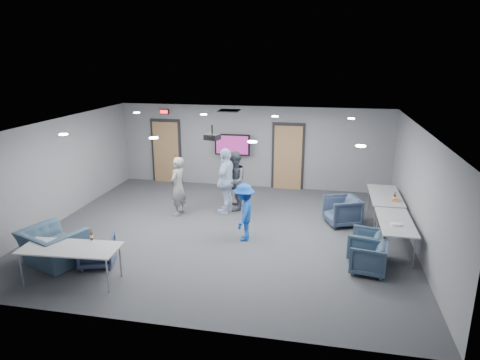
% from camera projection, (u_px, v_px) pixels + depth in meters
% --- Properties ---
extents(floor, '(9.00, 9.00, 0.00)m').
position_uv_depth(floor, '(225.00, 231.00, 10.78)').
color(floor, '#37393E').
rests_on(floor, ground).
extents(ceiling, '(9.00, 9.00, 0.00)m').
position_uv_depth(ceiling, '(223.00, 125.00, 10.02)').
color(ceiling, silver).
rests_on(ceiling, wall_back).
extents(wall_back, '(9.00, 0.02, 2.70)m').
position_uv_depth(wall_back, '(252.00, 147.00, 14.17)').
color(wall_back, slate).
rests_on(wall_back, floor).
extents(wall_front, '(9.00, 0.02, 2.70)m').
position_uv_depth(wall_front, '(164.00, 251.00, 6.64)').
color(wall_front, slate).
rests_on(wall_front, floor).
extents(wall_left, '(0.02, 8.00, 2.70)m').
position_uv_depth(wall_left, '(58.00, 171.00, 11.26)').
color(wall_left, slate).
rests_on(wall_left, floor).
extents(wall_right, '(0.02, 8.00, 2.70)m').
position_uv_depth(wall_right, '(420.00, 191.00, 9.55)').
color(wall_right, slate).
rests_on(wall_right, floor).
extents(door_left, '(1.06, 0.17, 2.24)m').
position_uv_depth(door_left, '(166.00, 152.00, 14.77)').
color(door_left, black).
rests_on(door_left, wall_back).
extents(door_right, '(1.06, 0.17, 2.24)m').
position_uv_depth(door_right, '(288.00, 157.00, 13.97)').
color(door_right, black).
rests_on(door_right, wall_back).
extents(exit_sign, '(0.32, 0.08, 0.16)m').
position_uv_depth(exit_sign, '(164.00, 112.00, 14.36)').
color(exit_sign, black).
rests_on(exit_sign, wall_back).
extents(hvac_diffuser, '(0.60, 0.60, 0.03)m').
position_uv_depth(hvac_diffuser, '(229.00, 111.00, 12.76)').
color(hvac_diffuser, black).
rests_on(hvac_diffuser, ceiling).
extents(downlights, '(6.18, 3.78, 0.02)m').
position_uv_depth(downlights, '(223.00, 126.00, 10.03)').
color(downlights, white).
rests_on(downlights, ceiling).
extents(person_a, '(0.50, 0.66, 1.64)m').
position_uv_depth(person_a, '(178.00, 186.00, 11.72)').
color(person_a, gray).
rests_on(person_a, floor).
extents(person_b, '(0.77, 0.92, 1.70)m').
position_uv_depth(person_b, '(234.00, 181.00, 12.09)').
color(person_b, '#4C515C').
rests_on(person_b, floor).
extents(person_c, '(0.65, 1.15, 1.85)m').
position_uv_depth(person_c, '(226.00, 181.00, 11.86)').
color(person_c, silver).
rests_on(person_c, floor).
extents(person_d, '(0.53, 0.91, 1.39)m').
position_uv_depth(person_d, '(244.00, 212.00, 10.12)').
color(person_d, '#1A47AB').
rests_on(person_d, floor).
extents(chair_right_a, '(1.05, 1.04, 0.75)m').
position_uv_depth(chair_right_a, '(342.00, 211.00, 11.13)').
color(chair_right_a, '#334159').
rests_on(chair_right_a, floor).
extents(chair_right_b, '(0.85, 0.84, 0.65)m').
position_uv_depth(chair_right_b, '(366.00, 245.00, 9.25)').
color(chair_right_b, '#354A5C').
rests_on(chair_right_b, floor).
extents(chair_right_c, '(0.82, 0.80, 0.65)m').
position_uv_depth(chair_right_c, '(368.00, 257.00, 8.68)').
color(chair_right_c, '#36485D').
rests_on(chair_right_c, floor).
extents(chair_front_a, '(0.88, 0.89, 0.64)m').
position_uv_depth(chair_front_a, '(97.00, 251.00, 8.98)').
color(chair_front_a, '#36415D').
rests_on(chair_front_a, floor).
extents(chair_front_b, '(1.48, 1.39, 0.77)m').
position_uv_depth(chair_front_b, '(53.00, 247.00, 9.01)').
color(chair_front_b, '#3C5468').
rests_on(chair_front_b, floor).
extents(table_right_a, '(0.78, 1.87, 0.73)m').
position_uv_depth(table_right_a, '(385.00, 196.00, 11.29)').
color(table_right_a, '#AAACAE').
rests_on(table_right_a, floor).
extents(table_right_b, '(0.73, 1.75, 0.73)m').
position_uv_depth(table_right_b, '(395.00, 223.00, 9.51)').
color(table_right_b, '#AAACAE').
rests_on(table_right_b, floor).
extents(table_front_left, '(1.93, 0.92, 0.73)m').
position_uv_depth(table_front_left, '(70.00, 249.00, 8.21)').
color(table_front_left, '#AAACAE').
rests_on(table_front_left, floor).
extents(bottle_front, '(0.06, 0.06, 0.23)m').
position_uv_depth(bottle_front, '(91.00, 236.00, 8.50)').
color(bottle_front, '#58290F').
rests_on(bottle_front, table_front_left).
extents(bottle_right, '(0.06, 0.06, 0.24)m').
position_uv_depth(bottle_right, '(395.00, 198.00, 10.79)').
color(bottle_right, '#58290F').
rests_on(bottle_right, table_right_a).
extents(snack_box, '(0.21, 0.14, 0.04)m').
position_uv_depth(snack_box, '(396.00, 200.00, 10.78)').
color(snack_box, orange).
rests_on(snack_box, table_right_a).
extents(wrapper, '(0.22, 0.15, 0.05)m').
position_uv_depth(wrapper, '(396.00, 224.00, 9.24)').
color(wrapper, white).
rests_on(wrapper, table_right_b).
extents(tv_stand, '(1.17, 0.56, 1.80)m').
position_uv_depth(tv_stand, '(232.00, 158.00, 14.14)').
color(tv_stand, black).
rests_on(tv_stand, floor).
extents(projector, '(0.39, 0.36, 0.36)m').
position_uv_depth(projector, '(212.00, 137.00, 10.17)').
color(projector, black).
rests_on(projector, ceiling).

